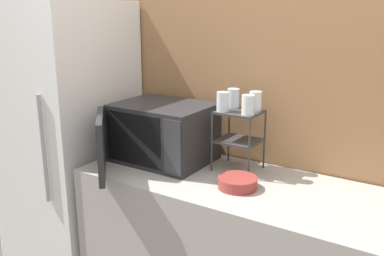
% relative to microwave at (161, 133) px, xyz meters
% --- Properties ---
extents(wall_back, '(8.00, 0.06, 2.60)m').
position_rel_microwave_xyz_m(wall_back, '(0.64, 0.32, 0.25)').
color(wall_back, olive).
rests_on(wall_back, ground_plane).
extents(microwave, '(0.55, 0.73, 0.33)m').
position_rel_microwave_xyz_m(microwave, '(0.00, 0.00, 0.00)').
color(microwave, '#262628').
rests_on(microwave, counter).
extents(dish_rack, '(0.23, 0.20, 0.33)m').
position_rel_microwave_xyz_m(dish_rack, '(0.44, 0.11, 0.07)').
color(dish_rack, '#333333').
rests_on(dish_rack, counter).
extents(glass_front_left, '(0.07, 0.07, 0.10)m').
position_rel_microwave_xyz_m(glass_front_left, '(0.37, 0.06, 0.21)').
color(glass_front_left, silver).
rests_on(glass_front_left, dish_rack).
extents(glass_back_right, '(0.07, 0.07, 0.10)m').
position_rel_microwave_xyz_m(glass_back_right, '(0.50, 0.16, 0.21)').
color(glass_back_right, silver).
rests_on(glass_back_right, dish_rack).
extents(glass_front_right, '(0.07, 0.07, 0.10)m').
position_rel_microwave_xyz_m(glass_front_right, '(0.51, 0.05, 0.21)').
color(glass_front_right, silver).
rests_on(glass_front_right, dish_rack).
extents(glass_back_left, '(0.07, 0.07, 0.10)m').
position_rel_microwave_xyz_m(glass_back_left, '(0.37, 0.17, 0.21)').
color(glass_back_left, silver).
rests_on(glass_back_left, dish_rack).
extents(bowl, '(0.19, 0.19, 0.05)m').
position_rel_microwave_xyz_m(bowl, '(0.55, -0.12, -0.14)').
color(bowl, maroon).
rests_on(bowl, counter).
extents(refrigerator, '(0.70, 0.72, 1.78)m').
position_rel_microwave_xyz_m(refrigerator, '(-0.71, -0.06, -0.16)').
color(refrigerator, white).
rests_on(refrigerator, ground_plane).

